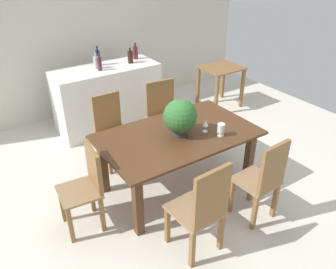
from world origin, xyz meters
TOP-DOWN VIEW (x-y plane):
  - ground_plane at (0.00, 0.00)m, footprint 7.04×7.04m
  - back_wall at (0.00, 2.60)m, footprint 6.40×0.10m
  - dining_table at (0.00, -0.18)m, footprint 1.81×1.09m
  - chair_head_end at (-1.14, -0.19)m, footprint 0.44×0.45m
  - chair_far_left at (-0.41, 0.78)m, footprint 0.42×0.41m
  - chair_near_left at (-0.40, -1.16)m, footprint 0.46×0.48m
  - chair_far_right at (0.42, 0.78)m, footprint 0.50×0.45m
  - chair_near_right at (0.41, -1.14)m, footprint 0.42×0.43m
  - flower_centerpiece at (0.01, -0.21)m, footprint 0.38×0.38m
  - crystal_vase_left at (0.22, 0.17)m, footprint 0.10×0.10m
  - crystal_vase_center_near at (0.38, -0.49)m, footprint 0.08×0.08m
  - wine_glass at (0.29, -0.31)m, footprint 0.07×0.07m
  - kitchen_counter at (0.00, 1.76)m, footprint 1.63×0.66m
  - wine_bottle_green at (-0.12, 1.79)m, footprint 0.07×0.07m
  - wine_bottle_dark at (0.61, 1.89)m, footprint 0.08×0.08m
  - wine_bottle_clear at (-0.11, 1.68)m, footprint 0.06×0.06m
  - wine_bottle_amber at (0.43, 1.74)m, footprint 0.08×0.08m
  - wine_bottle_tall at (-0.03, 1.92)m, footprint 0.06×0.06m
  - side_table at (2.02, 1.36)m, footprint 0.69×0.59m

SIDE VIEW (x-z plane):
  - ground_plane at x=0.00m, z-range 0.00..0.00m
  - kitchen_counter at x=0.00m, z-range 0.00..1.00m
  - chair_head_end at x=-1.14m, z-range 0.05..0.98m
  - chair_far_left at x=-0.41m, z-range 0.05..1.02m
  - chair_near_right at x=0.41m, z-range 0.05..1.04m
  - chair_far_right at x=0.42m, z-range 0.06..1.04m
  - chair_near_left at x=-0.40m, z-range 0.05..1.08m
  - side_table at x=2.02m, z-range 0.21..0.95m
  - dining_table at x=0.00m, z-range 0.26..1.01m
  - crystal_vase_center_near at x=0.38m, z-range 0.77..0.92m
  - crystal_vase_left at x=0.22m, z-range 0.77..0.92m
  - wine_glass at x=0.29m, z-range 0.78..0.93m
  - flower_centerpiece at x=0.01m, z-range 0.77..1.19m
  - wine_bottle_green at x=-0.12m, z-range 0.97..1.21m
  - wine_bottle_amber at x=0.43m, z-range 0.98..1.22m
  - wine_bottle_clear at x=-0.11m, z-range 0.97..1.23m
  - wine_bottle_dark at x=0.61m, z-range 0.97..1.23m
  - wine_bottle_tall at x=-0.03m, z-range 0.97..1.27m
  - back_wall at x=0.00m, z-range 0.00..2.60m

